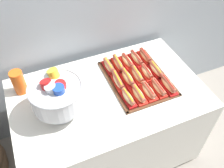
% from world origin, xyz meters
% --- Properties ---
extents(ground_plane, '(10.00, 10.00, 0.00)m').
position_xyz_m(ground_plane, '(0.00, 0.00, 0.00)').
color(ground_plane, gray).
extents(buffet_table, '(1.30, 0.80, 0.75)m').
position_xyz_m(buffet_table, '(0.00, 0.00, 0.39)').
color(buffet_table, white).
rests_on(buffet_table, ground_plane).
extents(serving_tray, '(0.41, 0.53, 0.01)m').
position_xyz_m(serving_tray, '(0.24, 0.04, 0.75)').
color(serving_tray, '#56331E').
rests_on(serving_tray, buffet_table).
extents(hot_dog_0, '(0.06, 0.16, 0.06)m').
position_xyz_m(hot_dog_0, '(0.09, -0.12, 0.78)').
color(hot_dog_0, '#B21414').
rests_on(hot_dog_0, serving_tray).
extents(hot_dog_1, '(0.07, 0.17, 0.06)m').
position_xyz_m(hot_dog_1, '(0.16, -0.12, 0.78)').
color(hot_dog_1, red).
rests_on(hot_dog_1, serving_tray).
extents(hot_dog_2, '(0.07, 0.16, 0.06)m').
position_xyz_m(hot_dog_2, '(0.24, -0.12, 0.78)').
color(hot_dog_2, red).
rests_on(hot_dog_2, serving_tray).
extents(hot_dog_3, '(0.06, 0.16, 0.06)m').
position_xyz_m(hot_dog_3, '(0.31, -0.12, 0.78)').
color(hot_dog_3, red).
rests_on(hot_dog_3, serving_tray).
extents(hot_dog_4, '(0.07, 0.18, 0.06)m').
position_xyz_m(hot_dog_4, '(0.39, -0.12, 0.78)').
color(hot_dog_4, '#B21414').
rests_on(hot_dog_4, serving_tray).
extents(hot_dog_5, '(0.07, 0.19, 0.06)m').
position_xyz_m(hot_dog_5, '(0.09, 0.04, 0.78)').
color(hot_dog_5, red).
rests_on(hot_dog_5, serving_tray).
extents(hot_dog_6, '(0.07, 0.17, 0.06)m').
position_xyz_m(hot_dog_6, '(0.16, 0.04, 0.78)').
color(hot_dog_6, '#B21414').
rests_on(hot_dog_6, serving_tray).
extents(hot_dog_7, '(0.07, 0.18, 0.06)m').
position_xyz_m(hot_dog_7, '(0.24, 0.04, 0.78)').
color(hot_dog_7, red).
rests_on(hot_dog_7, serving_tray).
extents(hot_dog_8, '(0.07, 0.16, 0.06)m').
position_xyz_m(hot_dog_8, '(0.31, 0.04, 0.78)').
color(hot_dog_8, red).
rests_on(hot_dog_8, serving_tray).
extents(hot_dog_9, '(0.06, 0.18, 0.06)m').
position_xyz_m(hot_dog_9, '(0.39, 0.04, 0.78)').
color(hot_dog_9, '#B21414').
rests_on(hot_dog_9, serving_tray).
extents(hot_dog_10, '(0.06, 0.16, 0.06)m').
position_xyz_m(hot_dog_10, '(0.09, 0.21, 0.78)').
color(hot_dog_10, '#B21414').
rests_on(hot_dog_10, serving_tray).
extents(hot_dog_11, '(0.07, 0.18, 0.06)m').
position_xyz_m(hot_dog_11, '(0.17, 0.21, 0.78)').
color(hot_dog_11, red).
rests_on(hot_dog_11, serving_tray).
extents(hot_dog_12, '(0.07, 0.16, 0.06)m').
position_xyz_m(hot_dog_12, '(0.24, 0.21, 0.78)').
color(hot_dog_12, red).
rests_on(hot_dog_12, serving_tray).
extents(hot_dog_13, '(0.06, 0.17, 0.06)m').
position_xyz_m(hot_dog_13, '(0.32, 0.21, 0.78)').
color(hot_dog_13, red).
rests_on(hot_dog_13, serving_tray).
extents(hot_dog_14, '(0.06, 0.18, 0.06)m').
position_xyz_m(hot_dog_14, '(0.39, 0.21, 0.78)').
color(hot_dog_14, red).
rests_on(hot_dog_14, serving_tray).
extents(punch_bowl, '(0.32, 0.32, 0.28)m').
position_xyz_m(punch_bowl, '(-0.34, -0.03, 0.91)').
color(punch_bowl, silver).
rests_on(punch_bowl, buffet_table).
extents(cup_stack, '(0.08, 0.08, 0.17)m').
position_xyz_m(cup_stack, '(-0.54, 0.24, 0.83)').
color(cup_stack, '#EA5B19').
rests_on(cup_stack, buffet_table).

